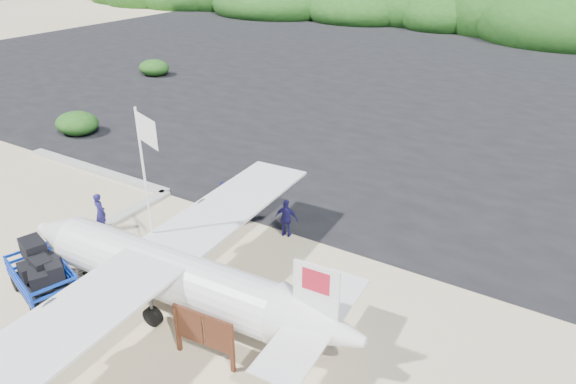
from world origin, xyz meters
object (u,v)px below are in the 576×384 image
(crew_b, at_px, (224,203))
(baggage_cart, at_px, (47,297))
(flagpole, at_px, (160,289))
(crew_a, at_px, (100,212))
(crew_c, at_px, (286,218))
(signboard, at_px, (206,360))

(crew_b, bearing_deg, baggage_cart, 51.40)
(baggage_cart, height_order, flagpole, flagpole)
(crew_a, xyz_separation_m, crew_c, (6.11, 3.31, -0.04))
(baggage_cart, relative_size, signboard, 1.45)
(signboard, distance_m, crew_b, 7.25)
(crew_b, relative_size, crew_c, 1.19)
(crew_b, xyz_separation_m, crew_c, (2.53, 0.44, -0.14))
(signboard, distance_m, crew_a, 8.23)
(baggage_cart, relative_size, flagpole, 0.47)
(baggage_cart, bearing_deg, flagpole, 56.09)
(flagpole, relative_size, signboard, 3.10)
(baggage_cart, bearing_deg, signboard, 22.75)
(flagpole, height_order, crew_b, flagpole)
(crew_c, bearing_deg, flagpole, 59.89)
(baggage_cart, xyz_separation_m, crew_a, (-1.71, 3.65, 0.78))
(baggage_cart, distance_m, crew_c, 8.27)
(baggage_cart, bearing_deg, crew_c, 75.15)
(flagpole, distance_m, crew_b, 4.54)
(signboard, bearing_deg, crew_b, 118.92)
(baggage_cart, xyz_separation_m, flagpole, (2.67, 2.14, 0.00))
(crew_b, bearing_deg, crew_c, 167.22)
(baggage_cart, xyz_separation_m, crew_b, (1.87, 6.52, 0.88))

